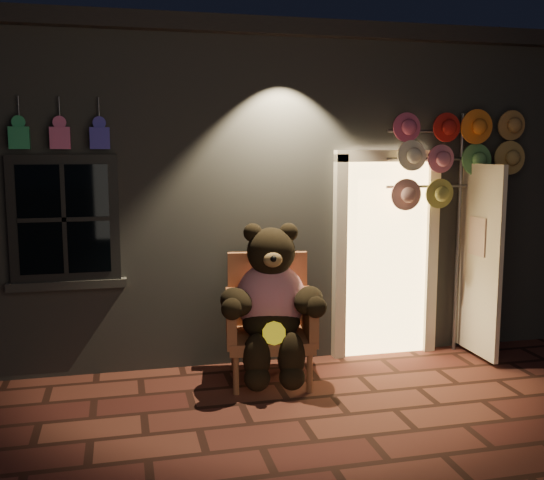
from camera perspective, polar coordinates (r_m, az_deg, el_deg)
name	(u,v)px	position (r m, az deg, el deg)	size (l,w,h in m)	color
ground	(301,419)	(5.43, 2.58, -15.74)	(60.00, 60.00, 0.00)	brown
shop_building	(222,183)	(8.88, -4.47, 5.12)	(7.30, 5.95, 3.51)	slate
wicker_armchair	(269,318)	(6.15, -0.25, -6.97)	(0.92, 0.85, 1.19)	#975D3A
teddy_bear	(271,302)	(5.95, -0.05, -5.62)	(1.05, 0.88, 1.46)	red
hat_rack	(453,156)	(6.93, 15.89, 7.26)	(1.51, 0.22, 2.60)	#59595E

